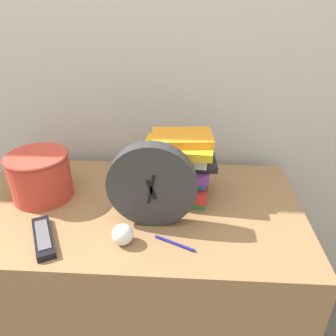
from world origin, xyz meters
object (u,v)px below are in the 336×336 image
Objects in this scene: crumpled_paper_ball at (122,234)px; pen at (175,243)px; book_stack at (179,165)px; basket at (40,175)px; desk_clock at (152,186)px; tv_remote at (43,237)px.

pen is at bearing 0.57° from crumpled_paper_ball.
book_stack reaches higher than basket.
desk_clock is 4.36× the size of crumpled_paper_ball.
basket is 3.42× the size of crumpled_paper_ball.
desk_clock is 0.34m from tv_remote.
crumpled_paper_ball is (-0.08, -0.10, -0.10)m from desk_clock.
crumpled_paper_ball is at bearing -179.43° from pen.
tv_remote is at bearing -179.36° from pen.
book_stack is 0.32m from crumpled_paper_ball.
basket reaches higher than crumpled_paper_ball.
pen is (0.07, -0.10, -0.13)m from desk_clock.
book_stack is at bearing 5.84° from basket.
basket is 1.13× the size of tv_remote.
book_stack is 1.33× the size of tv_remote.
basket is (-0.47, -0.05, -0.03)m from book_stack.
book_stack is 1.18× the size of basket.
basket reaches higher than tv_remote.
basket reaches higher than pen.
basket is 0.39m from crumpled_paper_ball.
tv_remote is (-0.30, -0.10, -0.12)m from desk_clock.
tv_remote is 0.23m from crumpled_paper_ball.
book_stack is 0.47m from basket.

